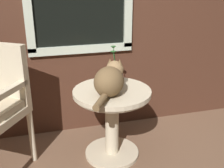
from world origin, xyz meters
name	(u,v)px	position (x,y,z in m)	size (l,w,h in m)	color
wicker_side_table	(112,111)	(0.17, 0.16, 0.41)	(0.61, 0.61, 0.58)	beige
cat	(110,80)	(0.13, 0.08, 0.70)	(0.34, 0.50, 0.23)	brown
pewter_vase_with_ivy	(115,73)	(0.23, 0.29, 0.67)	(0.12, 0.13, 0.30)	slate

